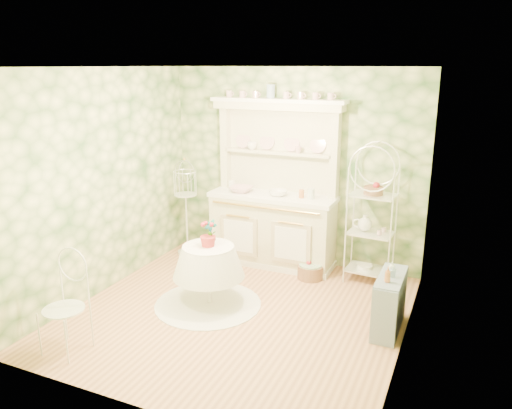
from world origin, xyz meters
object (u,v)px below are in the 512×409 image
at_px(round_table, 209,277).
at_px(cafe_chair, 63,307).
at_px(side_shelf, 389,305).
at_px(bakers_rack, 372,218).
at_px(birdcage_stand, 186,206).
at_px(floor_basket, 310,271).
at_px(kitchen_dresser, 273,185).

relative_size(round_table, cafe_chair, 0.70).
bearing_deg(round_table, side_shelf, 6.42).
bearing_deg(bakers_rack, round_table, -133.75).
distance_m(birdcage_stand, floor_basket, 2.06).
distance_m(round_table, cafe_chair, 1.67).
bearing_deg(kitchen_dresser, bakers_rack, -1.45).
distance_m(bakers_rack, birdcage_stand, 2.66).
height_order(side_shelf, birdcage_stand, birdcage_stand).
height_order(bakers_rack, side_shelf, bakers_rack).
bearing_deg(cafe_chair, birdcage_stand, 94.68).
xyz_separation_m(side_shelf, floor_basket, (-1.16, 0.93, -0.18)).
bearing_deg(cafe_chair, floor_basket, 56.29).
bearing_deg(round_table, kitchen_dresser, 81.46).
distance_m(kitchen_dresser, cafe_chair, 3.15).
xyz_separation_m(bakers_rack, round_table, (-1.58, -1.40, -0.52)).
distance_m(cafe_chair, floor_basket, 3.13).
relative_size(birdcage_stand, floor_basket, 5.02).
relative_size(side_shelf, floor_basket, 2.20).
xyz_separation_m(birdcage_stand, floor_basket, (1.95, -0.12, -0.64)).
xyz_separation_m(bakers_rack, birdcage_stand, (-2.66, -0.13, -0.11)).
bearing_deg(bakers_rack, side_shelf, -64.25).
distance_m(round_table, birdcage_stand, 1.72).
relative_size(side_shelf, birdcage_stand, 0.44).
distance_m(kitchen_dresser, floor_basket, 1.27).
bearing_deg(bakers_rack, floor_basket, -156.05).
relative_size(kitchen_dresser, round_table, 3.49).
xyz_separation_m(kitchen_dresser, side_shelf, (1.82, -1.21, -0.87)).
relative_size(bakers_rack, round_table, 2.59).
height_order(kitchen_dresser, round_table, kitchen_dresser).
height_order(side_shelf, floor_basket, side_shelf).
bearing_deg(floor_basket, round_table, -127.08).
distance_m(kitchen_dresser, side_shelf, 2.35).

